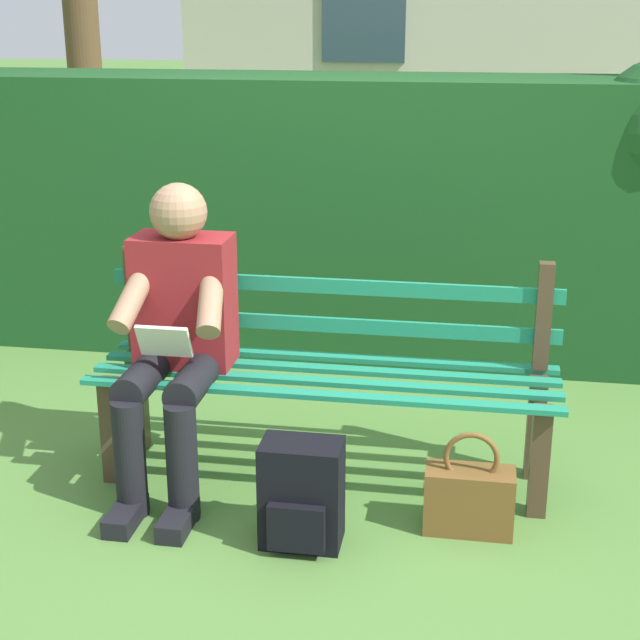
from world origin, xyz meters
name	(u,v)px	position (x,y,z in m)	size (l,w,h in m)	color
ground	(324,478)	(0.00, 0.00, 0.00)	(60.00, 60.00, 0.00)	#517F38
park_bench	(327,372)	(0.00, -0.06, 0.44)	(1.82, 0.46, 0.89)	#4C3828
person_seated	(176,331)	(0.56, 0.10, 0.63)	(0.44, 0.73, 1.19)	maroon
hedge_backdrop	(311,208)	(0.34, -1.62, 0.77)	(6.02, 0.83, 1.59)	#19471E
backpack	(301,495)	(0.00, 0.49, 0.19)	(0.28, 0.25, 0.39)	black
handbag	(469,498)	(-0.58, 0.31, 0.13)	(0.32, 0.15, 0.39)	brown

